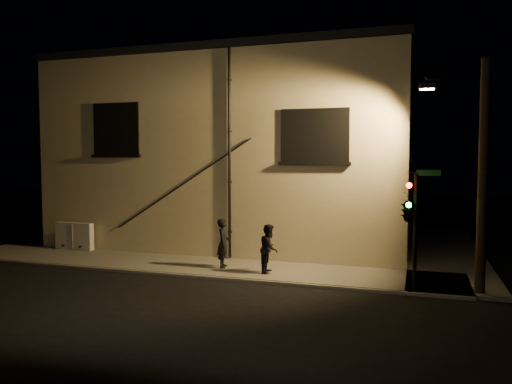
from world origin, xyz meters
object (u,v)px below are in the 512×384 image
(traffic_signal, at_px, (409,209))
(streetlamp_pole, at_px, (479,171))
(utility_cabinet, at_px, (74,236))
(pedestrian_b, at_px, (269,248))
(pedestrian_a, at_px, (223,243))

(traffic_signal, relative_size, streetlamp_pole, 0.52)
(utility_cabinet, bearing_deg, streetlamp_pole, -7.68)
(utility_cabinet, distance_m, pedestrian_b, 9.59)
(traffic_signal, bearing_deg, streetlamp_pole, 9.86)
(traffic_signal, xyz_separation_m, streetlamp_pole, (1.98, 0.34, 1.16))
(pedestrian_a, bearing_deg, traffic_signal, -113.40)
(streetlamp_pole, bearing_deg, traffic_signal, -170.14)
(pedestrian_b, distance_m, streetlamp_pole, 7.22)
(utility_cabinet, distance_m, traffic_signal, 14.46)
(traffic_signal, bearing_deg, utility_cabinet, 169.90)
(pedestrian_a, relative_size, pedestrian_b, 1.05)
(pedestrian_a, distance_m, traffic_signal, 6.81)
(utility_cabinet, height_order, streetlamp_pole, streetlamp_pole)
(utility_cabinet, bearing_deg, pedestrian_a, -10.09)
(pedestrian_b, distance_m, traffic_signal, 5.02)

